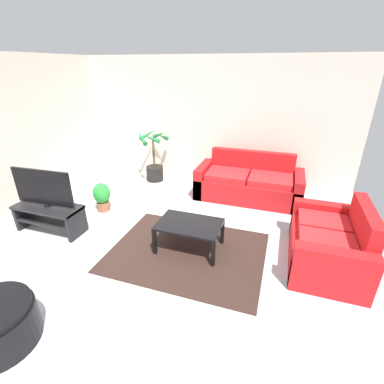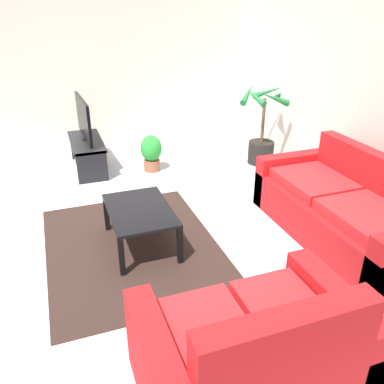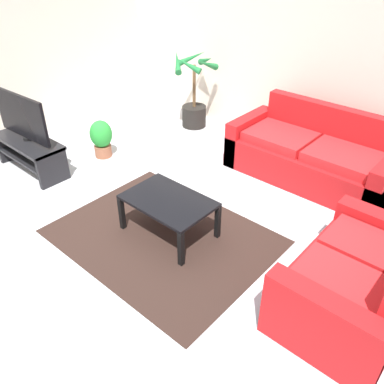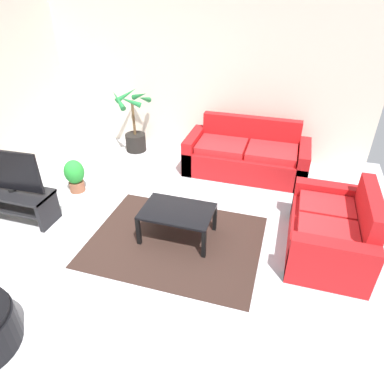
{
  "view_description": "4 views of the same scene",
  "coord_description": "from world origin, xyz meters",
  "views": [
    {
      "loc": [
        1.52,
        -2.99,
        2.5
      ],
      "look_at": [
        0.25,
        0.79,
        0.67
      ],
      "focal_mm": 26.01,
      "sensor_mm": 36.0,
      "label": 1
    },
    {
      "loc": [
        3.88,
        -0.45,
        2.3
      ],
      "look_at": [
        0.54,
        0.76,
        0.6
      ],
      "focal_mm": 37.43,
      "sensor_mm": 36.0,
      "label": 2
    },
    {
      "loc": [
        2.77,
        -2.08,
        2.7
      ],
      "look_at": [
        0.57,
        0.41,
        0.52
      ],
      "focal_mm": 36.95,
      "sensor_mm": 36.0,
      "label": 3
    },
    {
      "loc": [
        1.6,
        -3.09,
        2.95
      ],
      "look_at": [
        0.5,
        0.54,
        0.55
      ],
      "focal_mm": 31.97,
      "sensor_mm": 36.0,
      "label": 4
    }
  ],
  "objects": [
    {
      "name": "coffee_table",
      "position": [
        0.39,
        0.25,
        0.37
      ],
      "size": [
        0.91,
        0.61,
        0.43
      ],
      "color": "black",
      "rests_on": "ground"
    },
    {
      "name": "ground_plane",
      "position": [
        0.0,
        0.0,
        0.0
      ],
      "size": [
        6.6,
        6.6,
        0.0
      ],
      "primitive_type": "plane",
      "color": "#B2B2B7"
    },
    {
      "name": "tv_stand",
      "position": [
        -1.92,
        -0.0,
        0.3
      ],
      "size": [
        1.1,
        0.45,
        0.45
      ],
      "color": "black",
      "rests_on": "ground"
    },
    {
      "name": "couch_main",
      "position": [
        0.96,
        2.28,
        0.3
      ],
      "size": [
        2.06,
        0.9,
        0.9
      ],
      "color": "red",
      "rests_on": "ground"
    },
    {
      "name": "wall_back",
      "position": [
        0.0,
        3.0,
        1.35
      ],
      "size": [
        6.0,
        0.06,
        2.7
      ],
      "primitive_type": "cube",
      "color": "beige",
      "rests_on": "ground"
    },
    {
      "name": "couch_loveseat",
      "position": [
        2.28,
        0.53,
        0.3
      ],
      "size": [
        0.9,
        1.41,
        0.9
      ],
      "color": "red",
      "rests_on": "ground"
    },
    {
      "name": "area_rug",
      "position": [
        0.39,
        0.15,
        0.0
      ],
      "size": [
        2.2,
        1.7,
        0.01
      ],
      "primitive_type": "cube",
      "color": "black",
      "rests_on": "ground"
    },
    {
      "name": "potted_palm",
      "position": [
        -1.26,
        2.55,
        0.44
      ],
      "size": [
        0.71,
        0.76,
        1.19
      ],
      "color": "black",
      "rests_on": "ground"
    },
    {
      "name": "potted_plant_small",
      "position": [
        -1.54,
        0.88,
        0.29
      ],
      "size": [
        0.31,
        0.31,
        0.54
      ],
      "color": "brown",
      "rests_on": "ground"
    },
    {
      "name": "tv",
      "position": [
        -1.92,
        0.0,
        0.77
      ],
      "size": [
        1.02,
        0.1,
        0.61
      ],
      "color": "black",
      "rests_on": "tv_stand"
    }
  ]
}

